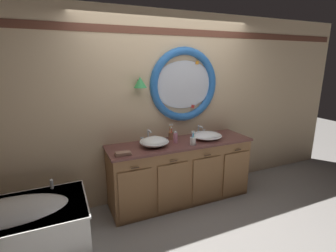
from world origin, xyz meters
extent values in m
plane|color=gray|center=(0.00, 0.00, 0.00)|extent=(14.00, 14.00, 0.00)
cube|color=#D6B78E|center=(0.00, 0.59, 1.30)|extent=(6.40, 0.08, 2.60)
cube|color=brown|center=(0.00, 0.55, 2.32)|extent=(6.27, 0.01, 0.09)
ellipsoid|color=silver|center=(0.24, 0.54, 1.62)|extent=(0.93, 0.02, 0.67)
torus|color=#2866B7|center=(0.24, 0.53, 1.62)|extent=(1.04, 0.11, 1.04)
cube|color=teal|center=(0.70, 0.52, 1.64)|extent=(0.04, 0.01, 0.04)
cube|color=orange|center=(0.43, 0.52, 1.92)|extent=(0.05, 0.01, 0.05)
cube|color=red|center=(-0.16, 0.52, 1.79)|extent=(0.05, 0.01, 0.05)
cube|color=orange|center=(-0.16, 0.52, 1.44)|extent=(0.05, 0.01, 0.05)
cube|color=red|center=(0.38, 0.52, 1.30)|extent=(0.05, 0.01, 0.05)
cylinder|color=#4C3823|center=(-0.44, 0.51, 1.70)|extent=(0.02, 0.09, 0.02)
cone|color=green|center=(-0.44, 0.46, 1.68)|extent=(0.17, 0.17, 0.14)
cube|color=olive|center=(0.06, 0.27, 0.42)|extent=(1.98, 0.56, 0.84)
cube|color=brown|center=(0.06, 0.27, 0.85)|extent=(2.02, 0.60, 0.03)
cube|color=brown|center=(0.06, 0.54, 0.78)|extent=(1.98, 0.02, 0.11)
cube|color=olive|center=(-0.69, -0.02, 0.38)|extent=(0.42, 0.02, 0.64)
cylinder|color=#422D1E|center=(-0.69, -0.03, 0.74)|extent=(0.10, 0.01, 0.01)
cube|color=olive|center=(-0.19, -0.02, 0.38)|extent=(0.42, 0.02, 0.64)
cylinder|color=#422D1E|center=(-0.19, -0.03, 0.74)|extent=(0.10, 0.01, 0.01)
cube|color=olive|center=(0.31, -0.02, 0.38)|extent=(0.42, 0.02, 0.64)
cylinder|color=#422D1E|center=(0.31, -0.03, 0.74)|extent=(0.10, 0.01, 0.01)
cube|color=olive|center=(0.80, -0.02, 0.38)|extent=(0.42, 0.02, 0.64)
cylinder|color=#422D1E|center=(0.80, -0.03, 0.74)|extent=(0.10, 0.01, 0.01)
cube|color=white|center=(-1.99, -0.03, 0.25)|extent=(1.46, 0.80, 0.50)
ellipsoid|color=white|center=(-1.99, -0.03, 0.45)|extent=(1.20, 0.63, 0.28)
cube|color=white|center=(-1.99, -0.03, 0.49)|extent=(1.49, 0.83, 0.02)
cylinder|color=silver|center=(-1.59, 0.31, 0.56)|extent=(0.04, 0.04, 0.11)
cylinder|color=silver|center=(-1.99, -0.03, 0.45)|extent=(0.04, 0.04, 0.01)
ellipsoid|color=white|center=(-0.34, 0.24, 0.93)|extent=(0.36, 0.31, 0.13)
torus|color=white|center=(-0.34, 0.24, 0.93)|extent=(0.38, 0.38, 0.02)
cylinder|color=silver|center=(-0.34, 0.24, 0.93)|extent=(0.03, 0.03, 0.01)
ellipsoid|color=white|center=(0.46, 0.24, 0.92)|extent=(0.40, 0.33, 0.10)
torus|color=white|center=(0.46, 0.24, 0.92)|extent=(0.42, 0.42, 0.02)
cylinder|color=silver|center=(0.46, 0.24, 0.92)|extent=(0.03, 0.03, 0.01)
cylinder|color=silver|center=(-0.34, 0.48, 0.88)|extent=(0.05, 0.05, 0.02)
cylinder|color=silver|center=(-0.34, 0.48, 0.96)|extent=(0.02, 0.02, 0.14)
sphere|color=silver|center=(-0.34, 0.48, 1.03)|extent=(0.03, 0.03, 0.03)
cylinder|color=silver|center=(-0.34, 0.41, 1.03)|extent=(0.02, 0.12, 0.02)
cylinder|color=silver|center=(-0.43, 0.48, 0.90)|extent=(0.04, 0.04, 0.06)
cylinder|color=silver|center=(-0.25, 0.48, 0.90)|extent=(0.04, 0.04, 0.06)
cube|color=silver|center=(-0.43, 0.48, 0.93)|extent=(0.05, 0.01, 0.01)
cube|color=silver|center=(-0.25, 0.48, 0.93)|extent=(0.05, 0.01, 0.01)
cylinder|color=silver|center=(0.46, 0.48, 0.88)|extent=(0.05, 0.05, 0.02)
cylinder|color=silver|center=(0.46, 0.48, 0.95)|extent=(0.02, 0.02, 0.12)
sphere|color=silver|center=(0.46, 0.48, 1.00)|extent=(0.03, 0.03, 0.03)
cylinder|color=silver|center=(0.46, 0.42, 1.00)|extent=(0.02, 0.12, 0.02)
cylinder|color=silver|center=(0.36, 0.48, 0.90)|extent=(0.04, 0.04, 0.06)
cylinder|color=silver|center=(0.55, 0.48, 0.90)|extent=(0.04, 0.04, 0.06)
cube|color=silver|center=(0.36, 0.48, 0.93)|extent=(0.05, 0.01, 0.01)
cube|color=silver|center=(0.55, 0.48, 0.93)|extent=(0.05, 0.01, 0.01)
cylinder|color=#996647|center=(-0.02, 0.43, 0.92)|extent=(0.07, 0.07, 0.10)
torus|color=#996647|center=(-0.02, 0.43, 0.97)|extent=(0.08, 0.08, 0.01)
cylinder|color=orange|center=(0.00, 0.43, 0.97)|extent=(0.04, 0.02, 0.19)
cube|color=white|center=(0.00, 0.43, 1.08)|extent=(0.02, 0.02, 0.02)
cylinder|color=purple|center=(-0.02, 0.44, 0.96)|extent=(0.04, 0.02, 0.15)
cube|color=white|center=(-0.02, 0.44, 1.04)|extent=(0.02, 0.02, 0.02)
cylinder|color=orange|center=(-0.03, 0.43, 0.97)|extent=(0.02, 0.03, 0.19)
cube|color=white|center=(-0.03, 0.43, 1.08)|extent=(0.02, 0.02, 0.02)
cylinder|color=#E0383D|center=(-0.02, 0.42, 0.96)|extent=(0.03, 0.01, 0.15)
cube|color=white|center=(-0.02, 0.42, 1.04)|extent=(0.02, 0.02, 0.02)
cylinder|color=white|center=(0.15, 0.09, 0.92)|extent=(0.08, 0.08, 0.10)
torus|color=white|center=(0.15, 0.09, 0.97)|extent=(0.09, 0.09, 0.01)
cylinder|color=#19ADB2|center=(0.16, 0.09, 0.96)|extent=(0.03, 0.02, 0.16)
cube|color=white|center=(0.16, 0.09, 1.05)|extent=(0.02, 0.02, 0.02)
cylinder|color=blue|center=(0.14, 0.10, 0.96)|extent=(0.03, 0.03, 0.16)
cube|color=white|center=(0.14, 0.10, 1.05)|extent=(0.02, 0.02, 0.03)
cylinder|color=pink|center=(-0.02, 0.27, 0.94)|extent=(0.06, 0.06, 0.14)
cylinder|color=silver|center=(-0.02, 0.27, 1.02)|extent=(0.04, 0.04, 0.02)
cylinder|color=silver|center=(-0.02, 0.25, 1.03)|extent=(0.01, 0.04, 0.01)
cube|color=#936B56|center=(-0.79, 0.09, 0.88)|extent=(0.19, 0.10, 0.02)
cube|color=#936B56|center=(-0.79, 0.09, 0.90)|extent=(0.18, 0.09, 0.02)
camera|label=1|loc=(-1.43, -2.66, 1.94)|focal=26.82mm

